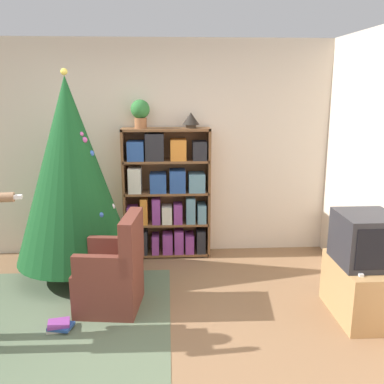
{
  "coord_description": "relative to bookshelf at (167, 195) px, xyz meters",
  "views": [
    {
      "loc": [
        0.4,
        -3.08,
        2.05
      ],
      "look_at": [
        0.63,
        0.94,
        1.05
      ],
      "focal_mm": 40.0,
      "sensor_mm": 36.0,
      "label": 1
    }
  ],
  "objects": [
    {
      "name": "ground_plane",
      "position": [
        -0.39,
        -1.93,
        -0.78
      ],
      "size": [
        14.0,
        14.0,
        0.0
      ],
      "primitive_type": "plane",
      "color": "#846042"
    },
    {
      "name": "christmas_tree",
      "position": [
        -1.0,
        -0.56,
        0.41
      ],
      "size": [
        1.24,
        1.24,
        2.23
      ],
      "color": "#4C3323",
      "rests_on": "ground_plane"
    },
    {
      "name": "wall_back",
      "position": [
        -0.39,
        0.21,
        0.52
      ],
      "size": [
        8.0,
        0.1,
        2.6
      ],
      "color": "beige",
      "rests_on": "ground_plane"
    },
    {
      "name": "television",
      "position": [
        1.74,
        -1.56,
        -0.03
      ],
      "size": [
        0.47,
        0.52,
        0.46
      ],
      "color": "#28282D",
      "rests_on": "tv_stand"
    },
    {
      "name": "tv_stand",
      "position": [
        1.74,
        -1.56,
        -0.52
      ],
      "size": [
        0.46,
        0.75,
        0.51
      ],
      "color": "tan",
      "rests_on": "ground_plane"
    },
    {
      "name": "book_pile_by_chair",
      "position": [
        -0.93,
        -1.66,
        -0.74
      ],
      "size": [
        0.23,
        0.2,
        0.08
      ],
      "color": "beige",
      "rests_on": "ground_plane"
    },
    {
      "name": "table_lamp",
      "position": [
        0.29,
        0.01,
        0.9
      ],
      "size": [
        0.2,
        0.2,
        0.18
      ],
      "color": "#473828",
      "rests_on": "bookshelf"
    },
    {
      "name": "area_rug",
      "position": [
        -1.07,
        -1.56,
        -0.77
      ],
      "size": [
        2.17,
        2.18,
        0.01
      ],
      "color": "#56664C",
      "rests_on": "ground_plane"
    },
    {
      "name": "bookshelf",
      "position": [
        0.0,
        0.0,
        0.0
      ],
      "size": [
        1.04,
        0.27,
        1.58
      ],
      "color": "brown",
      "rests_on": "ground_plane"
    },
    {
      "name": "book_pile_near_tree",
      "position": [
        -0.58,
        -0.96,
        -0.72
      ],
      "size": [
        0.24,
        0.2,
        0.11
      ],
      "color": "beige",
      "rests_on": "ground_plane"
    },
    {
      "name": "game_remote",
      "position": [
        1.61,
        -1.78,
        -0.25
      ],
      "size": [
        0.04,
        0.12,
        0.02
      ],
      "color": "white",
      "rests_on": "tv_stand"
    },
    {
      "name": "potted_plant",
      "position": [
        -0.29,
        0.01,
        0.99
      ],
      "size": [
        0.22,
        0.22,
        0.33
      ],
      "color": "#935B38",
      "rests_on": "bookshelf"
    },
    {
      "name": "armchair",
      "position": [
        -0.51,
        -1.28,
        -0.45
      ],
      "size": [
        0.63,
        0.62,
        0.92
      ],
      "rotation": [
        0.0,
        0.0,
        -1.69
      ],
      "color": "brown",
      "rests_on": "ground_plane"
    }
  ]
}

